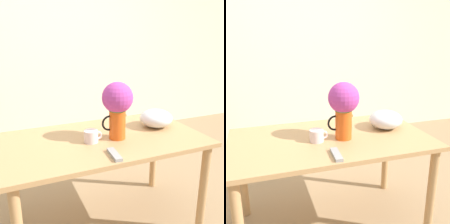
# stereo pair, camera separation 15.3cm
# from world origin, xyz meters

# --- Properties ---
(ground_plane) EXTENTS (12.00, 12.00, 0.00)m
(ground_plane) POSITION_xyz_m (0.00, 0.00, 0.00)
(ground_plane) COLOR #9E7F5B
(wall_back) EXTENTS (8.00, 0.05, 2.60)m
(wall_back) POSITION_xyz_m (0.00, 1.97, 1.30)
(wall_back) COLOR #EDE5CC
(wall_back) RESTS_ON ground_plane
(table) EXTENTS (1.38, 0.79, 0.73)m
(table) POSITION_xyz_m (-0.11, 0.02, 0.63)
(table) COLOR tan
(table) RESTS_ON ground_plane
(flower_vase) EXTENTS (0.22, 0.21, 0.39)m
(flower_vase) POSITION_xyz_m (-0.03, -0.02, 0.98)
(flower_vase) COLOR #E05619
(flower_vase) RESTS_ON table
(coffee_mug) EXTENTS (0.13, 0.09, 0.08)m
(coffee_mug) POSITION_xyz_m (-0.21, -0.02, 0.77)
(coffee_mug) COLOR silver
(coffee_mug) RESTS_ON table
(white_bowl) EXTENTS (0.25, 0.25, 0.14)m
(white_bowl) POSITION_xyz_m (0.35, 0.08, 0.80)
(white_bowl) COLOR silver
(white_bowl) RESTS_ON table
(remote_control) EXTENTS (0.06, 0.17, 0.02)m
(remote_control) POSITION_xyz_m (-0.16, -0.27, 0.74)
(remote_control) COLOR #999999
(remote_control) RESTS_ON table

